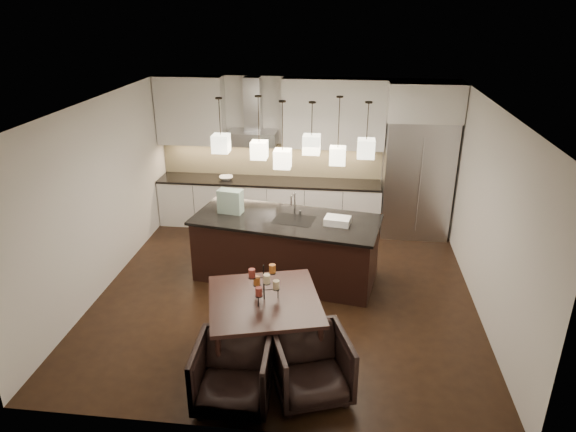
# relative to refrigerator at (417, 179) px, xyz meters

# --- Properties ---
(floor) EXTENTS (5.50, 5.50, 0.02)m
(floor) POSITION_rel_refrigerator_xyz_m (-2.10, -2.38, -1.08)
(floor) COLOR black
(floor) RESTS_ON ground
(ceiling) EXTENTS (5.50, 5.50, 0.02)m
(ceiling) POSITION_rel_refrigerator_xyz_m (-2.10, -2.38, 1.73)
(ceiling) COLOR white
(ceiling) RESTS_ON wall_back
(wall_back) EXTENTS (5.50, 0.02, 2.80)m
(wall_back) POSITION_rel_refrigerator_xyz_m (-2.10, 0.38, 0.32)
(wall_back) COLOR silver
(wall_back) RESTS_ON ground
(wall_front) EXTENTS (5.50, 0.02, 2.80)m
(wall_front) POSITION_rel_refrigerator_xyz_m (-2.10, -5.14, 0.32)
(wall_front) COLOR silver
(wall_front) RESTS_ON ground
(wall_left) EXTENTS (0.02, 5.50, 2.80)m
(wall_left) POSITION_rel_refrigerator_xyz_m (-4.86, -2.38, 0.32)
(wall_left) COLOR silver
(wall_left) RESTS_ON ground
(wall_right) EXTENTS (0.02, 5.50, 2.80)m
(wall_right) POSITION_rel_refrigerator_xyz_m (0.66, -2.38, 0.32)
(wall_right) COLOR silver
(wall_right) RESTS_ON ground
(refrigerator) EXTENTS (1.20, 0.72, 2.15)m
(refrigerator) POSITION_rel_refrigerator_xyz_m (0.00, 0.00, 0.00)
(refrigerator) COLOR #B7B7BA
(refrigerator) RESTS_ON floor
(fridge_panel) EXTENTS (1.26, 0.72, 0.65)m
(fridge_panel) POSITION_rel_refrigerator_xyz_m (0.00, 0.00, 1.40)
(fridge_panel) COLOR silver
(fridge_panel) RESTS_ON refrigerator
(lower_cabinets) EXTENTS (4.21, 0.62, 0.88)m
(lower_cabinets) POSITION_rel_refrigerator_xyz_m (-2.73, 0.05, -0.64)
(lower_cabinets) COLOR silver
(lower_cabinets) RESTS_ON floor
(countertop) EXTENTS (4.21, 0.66, 0.04)m
(countertop) POSITION_rel_refrigerator_xyz_m (-2.73, 0.05, -0.17)
(countertop) COLOR black
(countertop) RESTS_ON lower_cabinets
(backsplash) EXTENTS (4.21, 0.02, 0.63)m
(backsplash) POSITION_rel_refrigerator_xyz_m (-2.73, 0.35, 0.16)
(backsplash) COLOR beige
(backsplash) RESTS_ON countertop
(upper_cab_left) EXTENTS (1.25, 0.35, 1.25)m
(upper_cab_left) POSITION_rel_refrigerator_xyz_m (-4.20, 0.19, 1.10)
(upper_cab_left) COLOR silver
(upper_cab_left) RESTS_ON wall_back
(upper_cab_right) EXTENTS (1.85, 0.35, 1.25)m
(upper_cab_right) POSITION_rel_refrigerator_xyz_m (-1.55, 0.19, 1.10)
(upper_cab_right) COLOR silver
(upper_cab_right) RESTS_ON wall_back
(hood_canopy) EXTENTS (0.90, 0.52, 0.24)m
(hood_canopy) POSITION_rel_refrigerator_xyz_m (-3.03, 0.10, 0.65)
(hood_canopy) COLOR #B7B7BA
(hood_canopy) RESTS_ON wall_back
(hood_chimney) EXTENTS (0.30, 0.28, 0.96)m
(hood_chimney) POSITION_rel_refrigerator_xyz_m (-3.03, 0.21, 1.24)
(hood_chimney) COLOR #B7B7BA
(hood_chimney) RESTS_ON hood_canopy
(fruit_bowl) EXTENTS (0.31, 0.31, 0.06)m
(fruit_bowl) POSITION_rel_refrigerator_xyz_m (-3.54, 0.00, -0.12)
(fruit_bowl) COLOR silver
(fruit_bowl) RESTS_ON countertop
(island_body) EXTENTS (2.88, 1.54, 0.96)m
(island_body) POSITION_rel_refrigerator_xyz_m (-2.16, -1.93, -0.59)
(island_body) COLOR black
(island_body) RESTS_ON floor
(island_top) EXTENTS (2.98, 1.65, 0.04)m
(island_top) POSITION_rel_refrigerator_xyz_m (-2.16, -1.93, -0.09)
(island_top) COLOR black
(island_top) RESTS_ON island_body
(faucet) EXTENTS (0.15, 0.28, 0.41)m
(faucet) POSITION_rel_refrigerator_xyz_m (-2.03, -1.85, 0.14)
(faucet) COLOR silver
(faucet) RESTS_ON island_top
(tote_bag) EXTENTS (0.40, 0.26, 0.37)m
(tote_bag) POSITION_rel_refrigerator_xyz_m (-3.04, -1.80, 0.11)
(tote_bag) COLOR #205434
(tote_bag) RESTS_ON island_top
(food_container) EXTENTS (0.41, 0.32, 0.11)m
(food_container) POSITION_rel_refrigerator_xyz_m (-1.38, -2.06, -0.02)
(food_container) COLOR silver
(food_container) RESTS_ON island_top
(dining_table) EXTENTS (1.60, 1.60, 0.78)m
(dining_table) POSITION_rel_refrigerator_xyz_m (-2.19, -3.87, -0.69)
(dining_table) COLOR black
(dining_table) RESTS_ON floor
(candelabra) EXTENTS (0.46, 0.46, 0.46)m
(candelabra) POSITION_rel_refrigerator_xyz_m (-2.19, -3.87, -0.07)
(candelabra) COLOR black
(candelabra) RESTS_ON dining_table
(candle_a) EXTENTS (0.10, 0.10, 0.10)m
(candle_a) POSITION_rel_refrigerator_xyz_m (-2.05, -3.83, -0.11)
(candle_a) COLOR beige
(candle_a) RESTS_ON candelabra
(candle_b) EXTENTS (0.10, 0.10, 0.10)m
(candle_b) POSITION_rel_refrigerator_xyz_m (-2.29, -3.77, -0.11)
(candle_b) COLOR #C06826
(candle_b) RESTS_ON candelabra
(candle_c) EXTENTS (0.10, 0.10, 0.10)m
(candle_c) POSITION_rel_refrigerator_xyz_m (-2.22, -4.01, -0.11)
(candle_c) COLOR maroon
(candle_c) RESTS_ON candelabra
(candle_d) EXTENTS (0.10, 0.10, 0.10)m
(candle_d) POSITION_rel_refrigerator_xyz_m (-2.10, -3.75, 0.06)
(candle_d) COLOR #C06826
(candle_d) RESTS_ON candelabra
(candle_e) EXTENTS (0.10, 0.10, 0.10)m
(candle_e) POSITION_rel_refrigerator_xyz_m (-2.32, -3.89, 0.06)
(candle_e) COLOR maroon
(candle_e) RESTS_ON candelabra
(candle_f) EXTENTS (0.10, 0.10, 0.10)m
(candle_f) POSITION_rel_refrigerator_xyz_m (-2.13, -4.00, 0.06)
(candle_f) COLOR beige
(candle_f) RESTS_ON candelabra
(armchair_left) EXTENTS (0.83, 0.85, 0.75)m
(armchair_left) POSITION_rel_refrigerator_xyz_m (-2.39, -4.74, -0.70)
(armchair_left) COLOR black
(armchair_left) RESTS_ON floor
(armchair_right) EXTENTS (1.02, 1.03, 0.74)m
(armchair_right) POSITION_rel_refrigerator_xyz_m (-1.56, -4.51, -0.70)
(armchair_right) COLOR black
(armchair_right) RESTS_ON floor
(pendant_a) EXTENTS (0.24, 0.24, 0.26)m
(pendant_a) POSITION_rel_refrigerator_xyz_m (-3.12, -1.91, 1.06)
(pendant_a) COLOR #F9F3CC
(pendant_a) RESTS_ON ceiling
(pendant_b) EXTENTS (0.24, 0.24, 0.26)m
(pendant_b) POSITION_rel_refrigerator_xyz_m (-2.59, -1.69, 0.92)
(pendant_b) COLOR #F9F3CC
(pendant_b) RESTS_ON ceiling
(pendant_c) EXTENTS (0.24, 0.24, 0.26)m
(pendant_c) POSITION_rel_refrigerator_xyz_m (-1.78, -2.08, 1.13)
(pendant_c) COLOR #F9F3CC
(pendant_c) RESTS_ON ceiling
(pendant_d) EXTENTS (0.24, 0.24, 0.26)m
(pendant_d) POSITION_rel_refrigerator_xyz_m (-1.42, -1.60, 0.84)
(pendant_d) COLOR #F9F3CC
(pendant_d) RESTS_ON ceiling
(pendant_e) EXTENTS (0.24, 0.24, 0.26)m
(pendant_e) POSITION_rel_refrigerator_xyz_m (-1.02, -1.99, 1.07)
(pendant_e) COLOR #F9F3CC
(pendant_e) RESTS_ON ceiling
(pendant_f) EXTENTS (0.24, 0.24, 0.26)m
(pendant_f) POSITION_rel_refrigerator_xyz_m (-2.19, -2.05, 0.90)
(pendant_f) COLOR #F9F3CC
(pendant_f) RESTS_ON ceiling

